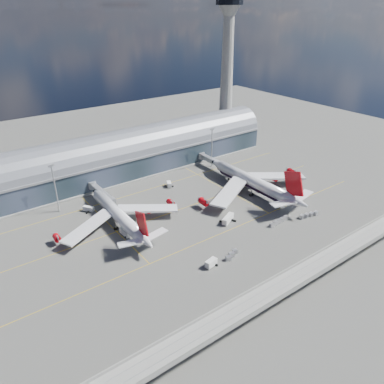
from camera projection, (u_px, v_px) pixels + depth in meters
ground at (202, 226)px, 178.31m from camera, size 500.00×500.00×0.00m
taxi_lines at (176, 208)px, 194.23m from camera, size 200.00×80.12×0.01m
terminal at (125, 156)px, 229.38m from camera, size 200.00×30.00×28.00m
control_tower at (227, 74)px, 259.95m from camera, size 19.00×19.00×103.00m
guideway at (295, 278)px, 136.34m from camera, size 220.00×8.50×7.20m
floodlight_mast_left at (55, 187)px, 185.32m from camera, size 3.00×0.70×25.70m
floodlight_mast_right at (212, 147)px, 238.29m from camera, size 3.00×0.70×25.70m
airliner_left at (120, 216)px, 175.98m from camera, size 61.29×64.37×19.63m
airliner_right at (254, 183)px, 207.98m from camera, size 70.68×73.86×23.48m
jet_bridge_left at (100, 192)px, 199.51m from camera, size 4.40×28.00×7.25m
jet_bridge_right at (214, 161)px, 238.61m from camera, size 4.40×32.00×7.25m
service_truck_0 at (125, 232)px, 170.98m from camera, size 2.64×6.96×2.85m
service_truck_1 at (211, 263)px, 150.52m from camera, size 5.70×3.50×3.08m
service_truck_2 at (228, 219)px, 181.32m from camera, size 9.08×6.11×3.21m
service_truck_3 at (280, 204)px, 195.77m from camera, size 3.55×5.64×2.55m
service_truck_4 at (169, 184)px, 216.76m from camera, size 4.13×5.43×2.86m
service_truck_5 at (88, 209)px, 190.93m from camera, size 4.96×5.75×2.68m
cargo_train_0 at (232, 255)px, 156.56m from camera, size 8.28×4.62×1.84m
cargo_train_1 at (279, 221)px, 180.83m from camera, size 13.44×2.68×1.77m
cargo_train_2 at (309, 215)px, 186.14m from camera, size 11.49×4.27×1.90m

